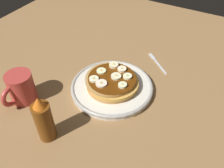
% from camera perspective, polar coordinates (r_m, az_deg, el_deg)
% --- Properties ---
extents(ground_plane, '(1.40, 1.40, 0.03)m').
position_cam_1_polar(ground_plane, '(0.78, -0.00, -2.15)').
color(ground_plane, olive).
extents(plate, '(0.26, 0.26, 0.02)m').
position_cam_1_polar(plate, '(0.76, -0.00, -0.74)').
color(plate, silver).
rests_on(plate, ground_plane).
extents(pancake_stack, '(0.16, 0.17, 0.03)m').
position_cam_1_polar(pancake_stack, '(0.74, 0.10, 0.53)').
color(pancake_stack, '#C08549').
rests_on(pancake_stack, plate).
extents(banana_slice_0, '(0.03, 0.03, 0.01)m').
position_cam_1_polar(banana_slice_0, '(0.73, 1.00, 1.82)').
color(banana_slice_0, beige).
rests_on(banana_slice_0, pancake_stack).
extents(banana_slice_1, '(0.03, 0.03, 0.01)m').
position_cam_1_polar(banana_slice_1, '(0.70, 2.55, -0.30)').
color(banana_slice_1, '#EDF3BF').
rests_on(banana_slice_1, pancake_stack).
extents(banana_slice_2, '(0.03, 0.03, 0.01)m').
position_cam_1_polar(banana_slice_2, '(0.71, -2.58, 0.09)').
color(banana_slice_2, '#F8E3C4').
rests_on(banana_slice_2, pancake_stack).
extents(banana_slice_3, '(0.03, 0.03, 0.01)m').
position_cam_1_polar(banana_slice_3, '(0.77, 0.42, 4.54)').
color(banana_slice_3, '#F7E9B5').
rests_on(banana_slice_3, pancake_stack).
extents(banana_slice_4, '(0.03, 0.03, 0.01)m').
position_cam_1_polar(banana_slice_4, '(0.76, -2.60, 3.15)').
color(banana_slice_4, '#EDF1B4').
rests_on(banana_slice_4, pancake_stack).
extents(banana_slice_5, '(0.03, 0.03, 0.01)m').
position_cam_1_polar(banana_slice_5, '(0.73, 3.76, 1.81)').
color(banana_slice_5, '#EDF2BF').
rests_on(banana_slice_5, pancake_stack).
extents(banana_slice_6, '(0.03, 0.03, 0.01)m').
position_cam_1_polar(banana_slice_6, '(0.76, 2.42, 3.56)').
color(banana_slice_6, '#FEEFC5').
rests_on(banana_slice_6, pancake_stack).
extents(banana_slice_7, '(0.03, 0.03, 0.01)m').
position_cam_1_polar(banana_slice_7, '(0.73, -4.38, 1.18)').
color(banana_slice_7, '#EDEABE').
rests_on(banana_slice_7, pancake_stack).
extents(coffee_mug, '(0.11, 0.08, 0.10)m').
position_cam_1_polar(coffee_mug, '(0.75, -21.21, -0.86)').
color(coffee_mug, '#B23833').
rests_on(coffee_mug, ground_plane).
extents(fork, '(0.09, 0.10, 0.01)m').
position_cam_1_polar(fork, '(0.89, 10.72, 5.26)').
color(fork, silver).
rests_on(fork, ground_plane).
extents(syrup_bottle, '(0.05, 0.05, 0.15)m').
position_cam_1_polar(syrup_bottle, '(0.62, -16.12, -8.34)').
color(syrup_bottle, brown).
rests_on(syrup_bottle, ground_plane).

